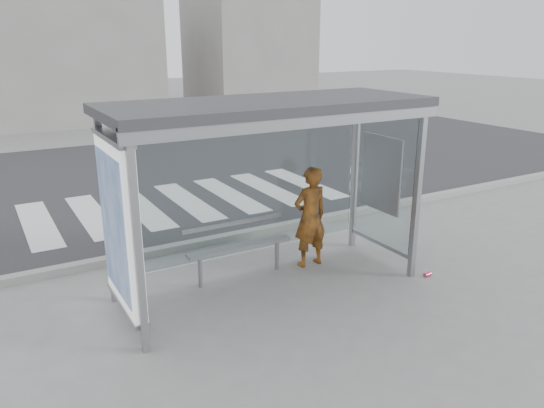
{
  "coord_description": "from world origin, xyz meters",
  "views": [
    {
      "loc": [
        -3.35,
        -5.9,
        3.37
      ],
      "look_at": [
        0.15,
        0.2,
        1.16
      ],
      "focal_mm": 35.0,
      "sensor_mm": 36.0,
      "label": 1
    }
  ],
  "objects_px": {
    "bus_shelter": "(242,151)",
    "bench": "(239,246)",
    "soda_can": "(427,274)",
    "person": "(310,217)"
  },
  "relations": [
    {
      "from": "bus_shelter",
      "to": "bench",
      "type": "height_order",
      "value": "bus_shelter"
    },
    {
      "from": "bus_shelter",
      "to": "person",
      "type": "distance_m",
      "value": 1.8
    },
    {
      "from": "bus_shelter",
      "to": "bench",
      "type": "xyz_separation_m",
      "value": [
        0.15,
        0.46,
        -1.49
      ]
    },
    {
      "from": "bus_shelter",
      "to": "person",
      "type": "bearing_deg",
      "value": 14.2
    },
    {
      "from": "bus_shelter",
      "to": "soda_can",
      "type": "distance_m",
      "value": 3.35
    },
    {
      "from": "bus_shelter",
      "to": "person",
      "type": "relative_size",
      "value": 2.72
    },
    {
      "from": "bus_shelter",
      "to": "soda_can",
      "type": "bearing_deg",
      "value": -19.33
    },
    {
      "from": "bus_shelter",
      "to": "person",
      "type": "xyz_separation_m",
      "value": [
        1.29,
        0.33,
        -1.2
      ]
    },
    {
      "from": "bus_shelter",
      "to": "soda_can",
      "type": "relative_size",
      "value": 35.55
    },
    {
      "from": "soda_can",
      "to": "bus_shelter",
      "type": "bearing_deg",
      "value": 160.67
    }
  ]
}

